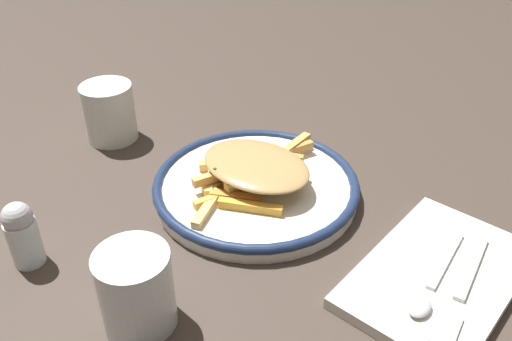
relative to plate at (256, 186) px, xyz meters
The scene contains 9 objects.
ground_plane 0.01m from the plate, ahead, with size 2.60×2.60×0.00m, color #3D322B.
plate is the anchor object (origin of this frame).
fries_heap 0.03m from the plate, 13.93° to the right, with size 0.16×0.24×0.04m.
napkin 0.25m from the plate, behind, with size 0.14×0.23×0.01m, color silver.
fork 0.28m from the plate, behind, with size 0.04×0.18×0.00m.
spoon 0.26m from the plate, behind, with size 0.03×0.15×0.01m.
water_glass 0.25m from the plate, 100.08° to the left, with size 0.07×0.07×0.09m, color silver.
coffee_mug 0.27m from the plate, ahead, with size 0.11×0.08×0.09m.
salt_shaker 0.29m from the plate, 64.97° to the left, with size 0.03×0.03×0.08m.
Camera 1 is at (-0.36, 0.45, 0.43)m, focal length 37.64 mm.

